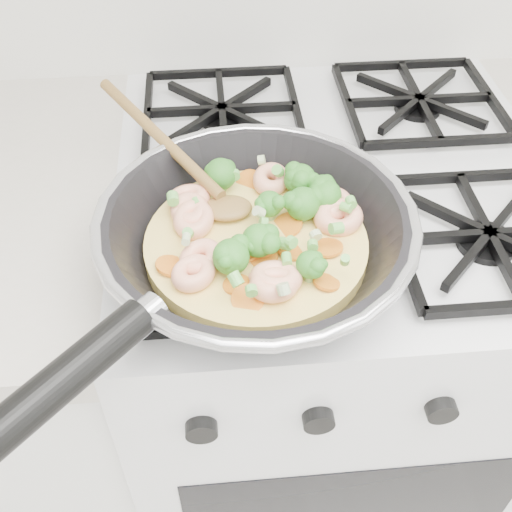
{
  "coord_description": "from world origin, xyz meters",
  "views": [
    {
      "loc": [
        -0.17,
        1.05,
        1.41
      ],
      "look_at": [
        -0.13,
        1.53,
        0.93
      ],
      "focal_mm": 43.18,
      "sensor_mm": 36.0,
      "label": 1
    }
  ],
  "objects": [
    {
      "name": "stove",
      "position": [
        0.0,
        1.7,
        0.46
      ],
      "size": [
        0.6,
        0.6,
        0.92
      ],
      "color": "white",
      "rests_on": "ground"
    },
    {
      "name": "skillet",
      "position": [
        -0.13,
        1.53,
        0.96
      ],
      "size": [
        0.41,
        0.51,
        0.09
      ],
      "rotation": [
        0.0,
        0.0,
        -0.13
      ],
      "color": "black",
      "rests_on": "stove"
    }
  ]
}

